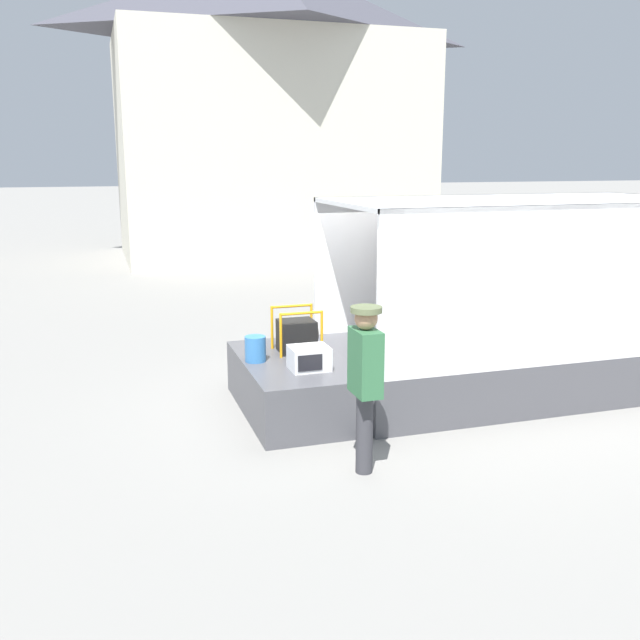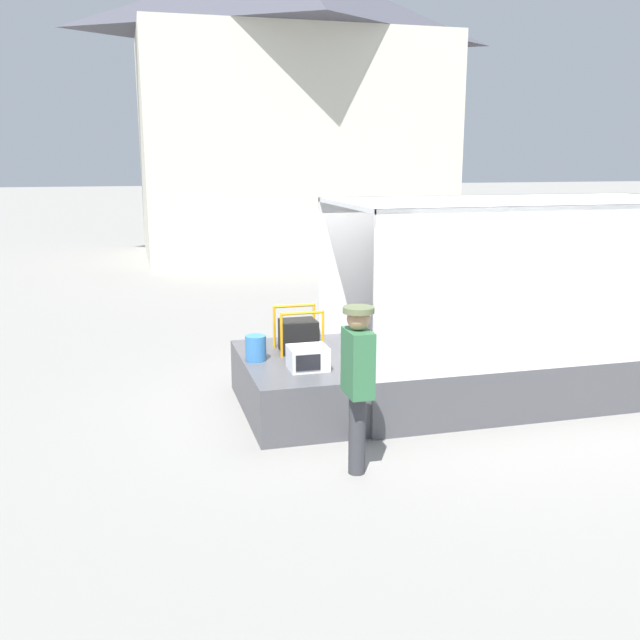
% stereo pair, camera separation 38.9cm
% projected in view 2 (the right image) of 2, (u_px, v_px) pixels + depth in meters
% --- Properties ---
extents(ground_plane, '(160.00, 160.00, 0.00)m').
position_uv_depth(ground_plane, '(342.00, 406.00, 9.61)').
color(ground_plane, gray).
extents(box_truck, '(7.02, 2.50, 2.72)m').
position_uv_depth(box_truck, '(617.00, 323.00, 10.48)').
color(box_truck, '#B2B2B7').
rests_on(box_truck, ground).
extents(tailgate_deck, '(1.33, 2.37, 0.71)m').
position_uv_depth(tailgate_deck, '(294.00, 385.00, 9.37)').
color(tailgate_deck, '#4C4C51').
rests_on(tailgate_deck, ground).
extents(microwave, '(0.48, 0.41, 0.29)m').
position_uv_depth(microwave, '(308.00, 358.00, 8.81)').
color(microwave, white).
rests_on(microwave, tailgate_deck).
extents(portable_generator, '(0.60, 0.52, 0.60)m').
position_uv_depth(portable_generator, '(300.00, 335.00, 9.63)').
color(portable_generator, black).
rests_on(portable_generator, tailgate_deck).
extents(orange_bucket, '(0.27, 0.27, 0.33)m').
position_uv_depth(orange_bucket, '(256.00, 348.00, 9.19)').
color(orange_bucket, '#3370B2').
rests_on(orange_bucket, tailgate_deck).
extents(worker_person, '(0.32, 0.44, 1.80)m').
position_uv_depth(worker_person, '(358.00, 372.00, 7.34)').
color(worker_person, '#38383D').
rests_on(worker_person, ground).
extents(house_backdrop, '(10.25, 6.53, 9.61)m').
position_uv_depth(house_backdrop, '(290.00, 108.00, 23.77)').
color(house_backdrop, beige).
rests_on(house_backdrop, ground).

